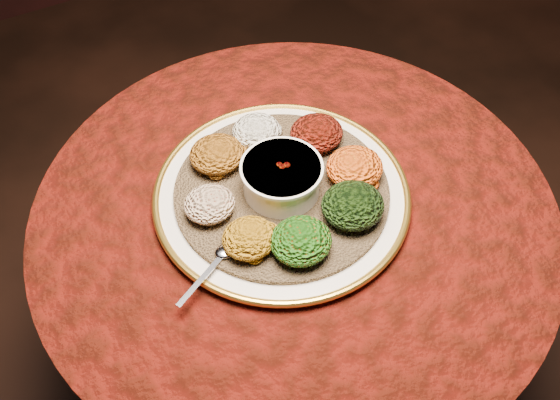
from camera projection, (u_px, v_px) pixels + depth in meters
table at (293, 260)px, 1.28m from camera, size 0.96×0.96×0.73m
platter at (282, 195)px, 1.14m from camera, size 0.51×0.51×0.02m
injera at (282, 191)px, 1.13m from camera, size 0.46×0.46×0.01m
stew_bowl at (282, 176)px, 1.10m from camera, size 0.15×0.15×0.06m
spoon at (222, 255)px, 1.03m from camera, size 0.13×0.08×0.01m
portion_ayib at (256, 131)px, 1.19m from camera, size 0.09×0.09×0.04m
portion_kitfo at (317, 133)px, 1.18m from camera, size 0.10×0.10×0.05m
portion_tikil at (355, 167)px, 1.12m from camera, size 0.10×0.10×0.05m
portion_gomen at (353, 205)px, 1.07m from camera, size 0.11×0.11×0.05m
portion_mixveg at (301, 241)px, 1.02m from camera, size 0.10×0.10×0.05m
portion_kik at (249, 238)px, 1.03m from camera, size 0.09×0.09×0.04m
portion_timatim at (210, 204)px, 1.08m from camera, size 0.09×0.09×0.04m
portion_shiro at (217, 154)px, 1.14m from camera, size 0.10×0.10×0.05m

